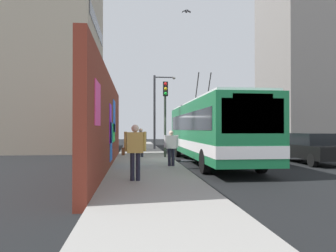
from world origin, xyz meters
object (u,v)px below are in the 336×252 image
traffic_light (165,106)px  street_lamp (157,106)px  parked_car_black (310,147)px  parked_car_white (268,143)px  pedestrian_at_curb (171,145)px  pedestrian_near_wall (135,147)px  pedestrian_midblock (141,140)px  city_bus (210,129)px

traffic_light → street_lamp: street_lamp is taller
parked_car_black → street_lamp: (10.94, 7.23, 2.88)m
parked_car_white → street_lamp: street_lamp is taller
parked_car_white → pedestrian_at_curb: pedestrian_at_curb is taller
pedestrian_near_wall → traffic_light: 8.88m
pedestrian_near_wall → pedestrian_midblock: bearing=-2.5°
parked_car_white → pedestrian_at_curb: 10.29m
city_bus → pedestrian_near_wall: size_ratio=6.92×
parked_car_white → pedestrian_at_curb: bearing=132.9°
pedestrian_at_curb → parked_car_black: bearing=-77.4°
city_bus → parked_car_black: (-0.64, -5.20, -0.96)m
street_lamp → parked_car_white: bearing=-127.9°
pedestrian_midblock → traffic_light: traffic_light is taller
parked_car_black → traffic_light: traffic_light is taller
parked_car_black → parked_car_white: same height
pedestrian_at_curb → street_lamp: size_ratio=0.26×
parked_car_black → street_lamp: size_ratio=0.76×
traffic_light → street_lamp: bearing=-0.9°
parked_car_white → street_lamp: size_ratio=0.68×
parked_car_black → pedestrian_near_wall: (-5.66, 9.16, 0.38)m
parked_car_black → pedestrian_midblock: bearing=69.8°
pedestrian_midblock → street_lamp: street_lamp is taller
pedestrian_at_curb → pedestrian_midblock: bearing=14.2°
pedestrian_at_curb → traffic_light: bearing=-2.3°
city_bus → pedestrian_near_wall: (-6.30, 3.96, -0.59)m
parked_car_white → traffic_light: size_ratio=0.94×
city_bus → traffic_light: bearing=44.6°
pedestrian_at_curb → pedestrian_midblock: (4.92, 1.24, 0.08)m
pedestrian_midblock → pedestrian_near_wall: size_ratio=0.94×
pedestrian_midblock → street_lamp: size_ratio=0.27×
parked_car_black → street_lamp: bearing=33.4°
pedestrian_at_curb → parked_car_white: bearing=-47.1°
pedestrian_midblock → traffic_light: size_ratio=0.38×
street_lamp → pedestrian_near_wall: bearing=173.3°
city_bus → traffic_light: city_bus is taller
street_lamp → pedestrian_at_curb: bearing=178.6°
city_bus → pedestrian_near_wall: 7.47m
parked_car_white → pedestrian_near_wall: 14.31m
city_bus → parked_car_white: bearing=-48.0°
pedestrian_midblock → city_bus: bearing=-125.9°
pedestrian_near_wall → traffic_light: (8.48, -1.81, 1.91)m
city_bus → parked_car_white: 7.06m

